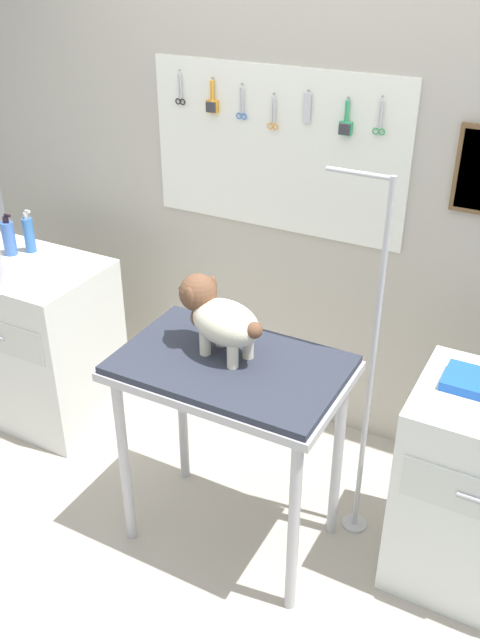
% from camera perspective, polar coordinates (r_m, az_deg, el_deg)
% --- Properties ---
extents(ground, '(4.40, 4.00, 0.04)m').
position_cam_1_polar(ground, '(3.11, -5.41, -20.06)').
color(ground, '#B0A89A').
extents(rear_wall_panel, '(4.00, 0.11, 2.30)m').
position_cam_1_polar(rear_wall_panel, '(3.36, 5.67, 8.84)').
color(rear_wall_panel, '#B6B0A2').
rests_on(rear_wall_panel, ground).
extents(grooming_table, '(0.88, 0.56, 0.91)m').
position_cam_1_polar(grooming_table, '(2.70, -0.76, -5.40)').
color(grooming_table, '#B7B7BC').
rests_on(grooming_table, ground).
extents(grooming_arm, '(0.30, 0.11, 1.62)m').
position_cam_1_polar(grooming_arm, '(2.81, 10.41, -5.38)').
color(grooming_arm, '#B7B7BC').
rests_on(grooming_arm, ground).
extents(dog, '(0.40, 0.25, 0.30)m').
position_cam_1_polar(dog, '(2.62, -1.85, 0.34)').
color(dog, beige).
rests_on(dog, grooming_table).
extents(counter_left, '(0.80, 0.58, 0.88)m').
position_cam_1_polar(counter_left, '(3.83, -16.59, -1.56)').
color(counter_left, silver).
rests_on(counter_left, ground).
extents(spray_bottle_tall, '(0.07, 0.06, 0.22)m').
position_cam_1_polar(spray_bottle_tall, '(3.73, -18.43, 6.42)').
color(spray_bottle_tall, '#406ABD').
rests_on(spray_bottle_tall, counter_left).
extents(conditioner_bottle, '(0.06, 0.05, 0.23)m').
position_cam_1_polar(conditioner_bottle, '(3.73, -16.92, 6.74)').
color(conditioner_bottle, '#366DB7').
rests_on(conditioner_bottle, counter_left).
extents(supply_tray, '(0.24, 0.18, 0.04)m').
position_cam_1_polar(supply_tray, '(2.69, 18.88, -4.88)').
color(supply_tray, blue).
rests_on(supply_tray, cabinet_right).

